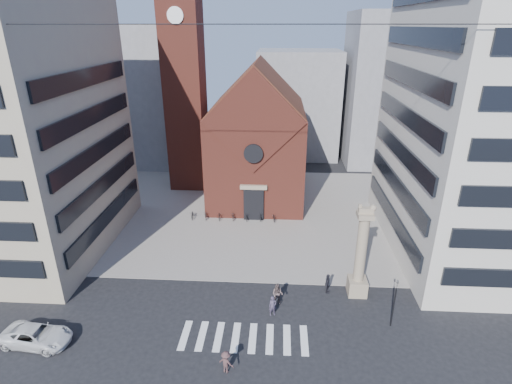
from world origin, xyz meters
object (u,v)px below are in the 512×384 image
at_px(pedestrian_0, 273,306).
at_px(pedestrian_2, 327,284).
at_px(scooter_0, 192,215).
at_px(traffic_light, 394,302).
at_px(pedestrian_1, 278,294).
at_px(lion_column, 360,260).
at_px(white_car, 36,336).

relative_size(pedestrian_0, pedestrian_2, 0.95).
bearing_deg(scooter_0, pedestrian_2, -51.45).
xyz_separation_m(pedestrian_0, scooter_0, (-10.16, 17.07, -0.37)).
relative_size(traffic_light, pedestrian_1, 2.21).
xyz_separation_m(lion_column, white_car, (-24.77, -7.48, -2.74)).
distance_m(white_car, pedestrian_2, 23.40).
xyz_separation_m(white_car, scooter_0, (7.25, 21.30, -0.20)).
bearing_deg(scooter_0, pedestrian_1, -64.62).
bearing_deg(pedestrian_2, pedestrian_0, 138.26).
bearing_deg(lion_column, traffic_light, -63.54).
distance_m(pedestrian_1, pedestrian_2, 4.73).
relative_size(lion_column, scooter_0, 4.95).
bearing_deg(pedestrian_0, lion_column, 4.21).
height_order(lion_column, pedestrian_2, lion_column).
bearing_deg(lion_column, pedestrian_1, -165.60).
xyz_separation_m(pedestrian_0, pedestrian_1, (0.38, 1.47, 0.09)).
bearing_deg(white_car, pedestrian_0, -70.76).
relative_size(white_car, pedestrian_2, 2.77).
xyz_separation_m(pedestrian_1, scooter_0, (-10.54, 15.61, -0.46)).
bearing_deg(pedestrian_0, white_car, 173.97).
relative_size(pedestrian_1, pedestrian_2, 1.05).
height_order(traffic_light, pedestrian_2, traffic_light).
height_order(traffic_light, pedestrian_1, traffic_light).
relative_size(lion_column, pedestrian_0, 4.92).
relative_size(traffic_light, pedestrian_0, 2.44).
relative_size(lion_column, white_car, 1.69).
bearing_deg(pedestrian_1, scooter_0, 141.95).
relative_size(lion_column, pedestrian_1, 4.46).
bearing_deg(pedestrian_0, pedestrian_2, 14.73).
bearing_deg(traffic_light, white_car, -172.58).
xyz_separation_m(traffic_light, pedestrian_2, (-4.59, 4.00, -1.36)).
bearing_deg(pedestrian_1, traffic_light, 4.09).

